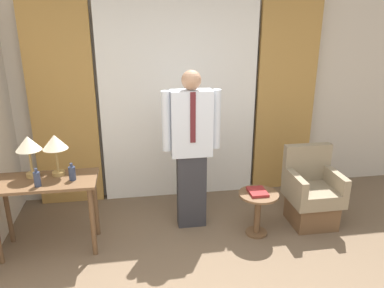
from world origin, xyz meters
name	(u,v)px	position (x,y,z in m)	size (l,w,h in m)	color
wall_back	(178,93)	(0.00, 2.67, 1.35)	(10.00, 0.06, 2.70)	beige
curtain_sheer_center	(179,100)	(0.00, 2.54, 1.29)	(1.96, 0.06, 2.58)	white
curtain_drape_left	(63,104)	(-1.41, 2.54, 1.29)	(0.78, 0.06, 2.58)	#B28442
curtain_drape_right	(286,97)	(1.41, 2.54, 1.29)	(0.78, 0.06, 2.58)	#B28442
desk	(46,193)	(-1.48, 1.49, 0.63)	(1.01, 0.50, 0.77)	brown
table_lamp_left	(28,146)	(-1.60, 1.60, 1.10)	(0.24, 0.24, 0.42)	#9E7F47
table_lamp_right	(55,144)	(-1.36, 1.60, 1.10)	(0.24, 0.24, 0.42)	#9E7F47
bottle_near_edge	(72,173)	(-1.20, 1.45, 0.85)	(0.07, 0.07, 0.18)	#2D3851
bottle_by_lamp	(37,179)	(-1.50, 1.36, 0.85)	(0.06, 0.06, 0.18)	#2D3851
person	(191,145)	(0.02, 1.73, 0.97)	(0.63, 0.21, 1.78)	#2D2D33
armchair	(311,195)	(1.40, 1.56, 0.35)	(0.56, 0.55, 0.89)	brown
side_table	(258,206)	(0.71, 1.41, 0.34)	(0.43, 0.43, 0.50)	brown
book	(257,192)	(0.69, 1.42, 0.51)	(0.19, 0.24, 0.03)	maroon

